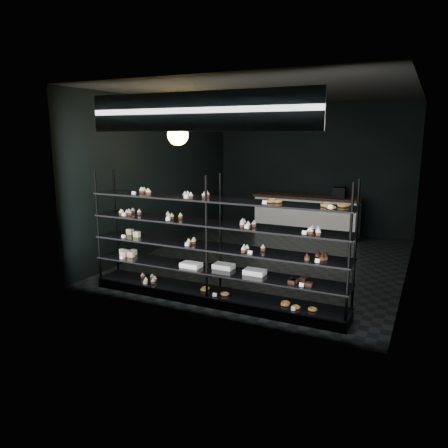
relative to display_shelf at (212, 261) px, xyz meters
name	(u,v)px	position (x,y,z in m)	size (l,w,h in m)	color
room	(272,180)	(0.03, 2.45, 0.97)	(5.01, 6.01, 3.20)	black
display_shelf	(212,261)	(0.00, 0.00, 0.00)	(4.00, 0.50, 1.91)	black
signage	(196,111)	(0.03, -0.48, 2.12)	(3.30, 0.05, 0.50)	#0C1E3E
pendant_lamp	(178,135)	(-1.13, 0.94, 1.82)	(0.35, 0.35, 0.90)	black
service_counter	(307,215)	(0.08, 4.95, -0.13)	(2.61, 0.65, 1.23)	white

